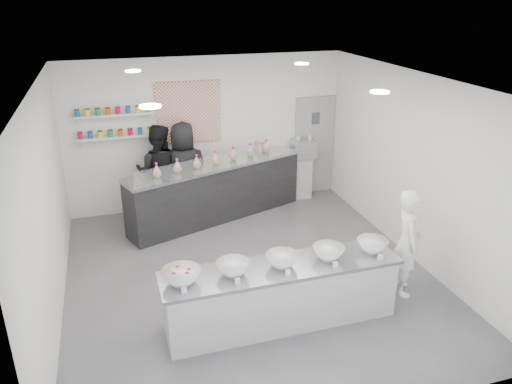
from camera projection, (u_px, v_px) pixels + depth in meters
floor at (250, 276)px, 7.80m from camera, size 6.00×6.00×0.00m
ceiling at (249, 82)px, 6.66m from camera, size 6.00×6.00×0.00m
back_wall at (207, 133)px, 9.88m from camera, size 5.50×0.00×5.50m
left_wall at (47, 209)px, 6.49m from camera, size 0.00×6.00×6.00m
right_wall at (414, 168)px, 7.97m from camera, size 0.00×6.00×6.00m
back_door at (314, 146)px, 10.65m from camera, size 0.88×0.04×2.10m
pattern_panel at (189, 112)px, 9.60m from camera, size 1.25×0.03×1.20m
jar_shelf_lower at (116, 137)px, 9.29m from camera, size 1.45×0.22×0.04m
jar_shelf_upper at (113, 115)px, 9.13m from camera, size 1.45×0.22×0.04m
preserve_jars at (114, 122)px, 9.17m from camera, size 1.45×0.10×0.56m
downlight_0 at (150, 106)px, 5.41m from camera, size 0.24×0.24×0.02m
downlight_1 at (380, 92)px, 6.16m from camera, size 0.24×0.24×0.02m
downlight_2 at (133, 71)px, 7.71m from camera, size 0.24×0.24×0.02m
downlight_3 at (302, 64)px, 8.46m from camera, size 0.24×0.24×0.02m
prep_counter at (281, 294)px, 6.57m from camera, size 3.16×0.75×0.86m
back_bar at (217, 192)px, 9.55m from camera, size 3.60×1.83×1.11m
sneeze_guard at (225, 161)px, 9.05m from camera, size 3.33×1.21×0.30m
espresso_ledge at (283, 179)px, 10.51m from camera, size 1.18×0.38×0.88m
espresso_machine at (304, 149)px, 10.39m from camera, size 0.49×0.34×0.37m
cup_stacks at (262, 152)px, 10.14m from camera, size 0.28×0.24×0.38m
prep_bowls at (282, 260)px, 6.37m from camera, size 3.03×0.56×0.17m
label_cards at (297, 286)px, 5.92m from camera, size 2.66×0.04×0.07m
cookie_bags at (215, 157)px, 9.29m from camera, size 2.45×1.00×0.27m
woman_prep at (407, 242)px, 7.11m from camera, size 0.56×0.68×1.61m
staff_left at (159, 172)px, 9.47m from camera, size 1.08×0.96×1.85m
staff_right at (185, 171)px, 9.47m from camera, size 1.00×0.73×1.89m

